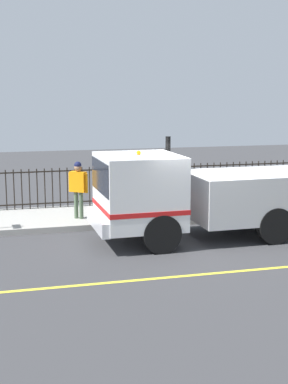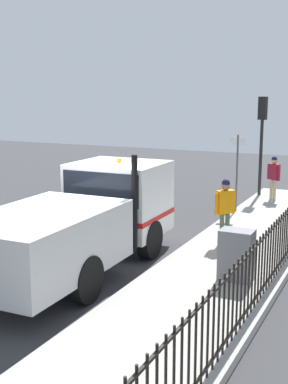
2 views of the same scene
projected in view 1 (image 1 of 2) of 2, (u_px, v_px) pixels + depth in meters
ground_plane at (191, 242)px, 14.31m from camera, size 47.55×47.55×0.00m
sidewalk_slab at (156, 213)px, 17.38m from camera, size 2.84×21.62×0.18m
lane_marking at (229, 272)px, 11.93m from camera, size 0.12×19.45×0.01m
work_truck at (196, 192)px, 14.42m from camera, size 2.35×6.43×2.67m
worker_standing at (78, 184)px, 16.04m from camera, size 0.46×0.52×1.70m
iron_fence at (147, 184)px, 18.40m from camera, size 0.04×18.41×1.29m
utility_cabinet at (150, 191)px, 17.73m from camera, size 0.70×0.48×1.08m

